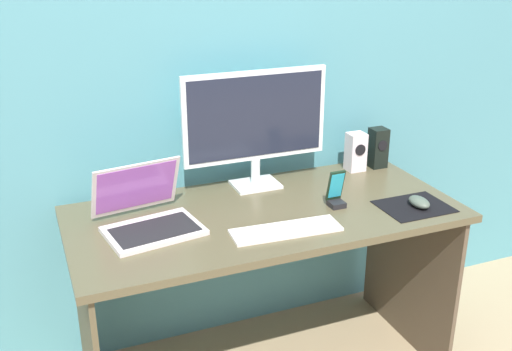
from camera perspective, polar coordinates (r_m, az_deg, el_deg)
name	(u,v)px	position (r m, az deg, el deg)	size (l,w,h in m)	color
wall_back	(227,44)	(2.35, -2.74, 12.29)	(6.00, 0.04, 2.50)	teal
desk	(265,247)	(2.24, 0.85, -6.76)	(1.40, 0.65, 0.71)	brown
monitor	(256,122)	(2.30, -0.04, 5.07)	(0.58, 0.14, 0.46)	white
speaker_right	(378,148)	(2.61, 11.46, 2.59)	(0.07, 0.07, 0.17)	black
speaker_near_monitor	(356,152)	(2.55, 9.42, 2.23)	(0.07, 0.07, 0.16)	silver
laptop	(148,216)	(2.06, -10.22, -3.76)	(0.35, 0.34, 0.21)	silver
keyboard_external	(287,230)	(2.02, 2.91, -5.17)	(0.37, 0.11, 0.01)	white
mousepad	(414,206)	(2.27, 14.72, -2.85)	(0.25, 0.20, 0.00)	black
mouse	(419,202)	(2.27, 15.18, -2.44)	(0.06, 0.10, 0.04)	#4C594B
phone_in_dock	(336,194)	(2.21, 7.58, -1.72)	(0.06, 0.06, 0.14)	black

